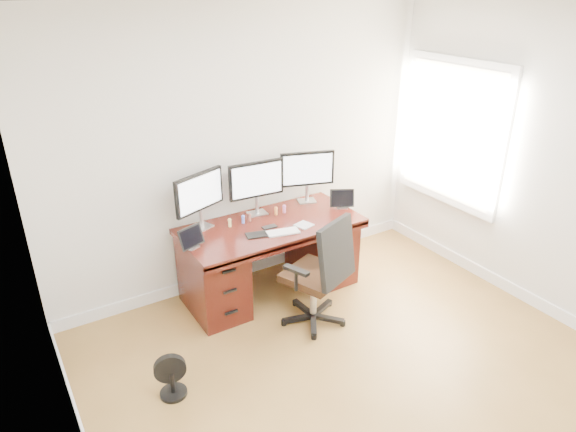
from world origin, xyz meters
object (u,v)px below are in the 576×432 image
desk (270,255)px  floor_fan (172,377)px  monitor_center (256,182)px  keyboard (283,232)px  office_chair (318,290)px

desk → floor_fan: (-1.33, -0.84, -0.23)m
monitor_center → keyboard: monitor_center is taller
monitor_center → keyboard: bearing=-85.8°
keyboard → monitor_center: bearing=102.0°
office_chair → floor_fan: 1.45m
keyboard → office_chair: bearing=-63.9°
floor_fan → monitor_center: monitor_center is taller
desk → keyboard: 0.43m
monitor_center → desk: bearing=-85.5°
desk → floor_fan: desk is taller
office_chair → floor_fan: office_chair is taller
office_chair → monitor_center: 1.18m
floor_fan → keyboard: size_ratio=1.20×
office_chair → monitor_center: size_ratio=1.90×
desk → office_chair: 0.68m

